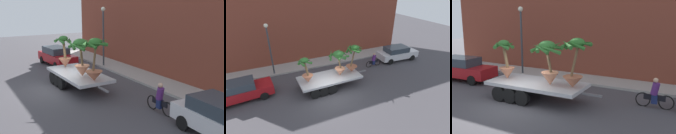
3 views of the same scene
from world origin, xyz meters
The scene contains 11 objects.
ground_plane centered at (0.00, 0.00, 0.00)m, with size 60.00×60.00×0.00m, color #423F44.
sidewalk centered at (0.00, 6.10, 0.07)m, with size 24.00×2.20×0.15m, color #A39E99.
building_facade centered at (0.00, 7.80, 4.61)m, with size 24.00×1.20×9.23m, color brown.
flatbed_trailer centered at (0.13, 1.12, 0.75)m, with size 6.26×2.44×0.98m.
potted_palm_rear centered at (2.57, 1.17, 2.17)m, with size 1.56×1.65×2.45m.
potted_palm_middle centered at (1.20, 1.00, 2.24)m, with size 1.82×1.79×2.25m.
potted_palm_front centered at (-1.58, 1.02, 1.93)m, with size 1.23×1.22×2.14m.
cyclist centered at (6.08, 2.89, 0.67)m, with size 1.84×0.35×1.54m.
parked_car centered at (9.48, 3.25, 0.83)m, with size 4.62×2.05×1.58m.
trailing_car centered at (-6.49, 2.19, 0.83)m, with size 4.66×2.09×1.58m.
street_lamp centered at (-3.75, 5.30, 3.23)m, with size 0.36×0.36×4.83m.
Camera 2 is at (-4.32, -10.95, 8.42)m, focal length 28.29 mm.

